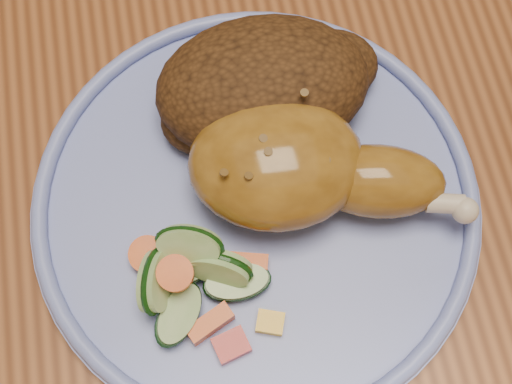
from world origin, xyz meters
The scene contains 7 objects.
ground centered at (0.00, 0.00, 0.00)m, with size 4.00×4.00×0.00m, color brown.
dining_table centered at (0.00, 0.00, 0.67)m, with size 0.90×1.40×0.75m.
plate centered at (-0.10, -0.15, 0.76)m, with size 0.28×0.28×0.01m, color #788ADC.
plate_rim centered at (-0.10, -0.15, 0.77)m, with size 0.27×0.27×0.01m, color #788ADC.
chicken_leg centered at (-0.08, -0.14, 0.79)m, with size 0.17×0.10×0.06m.
rice_pilaf centered at (-0.08, -0.08, 0.78)m, with size 0.14×0.10×0.06m.
vegetable_pile centered at (-0.15, -0.19, 0.77)m, with size 0.09×0.09×0.04m.
Camera 1 is at (-0.13, -0.30, 1.17)m, focal length 50.00 mm.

